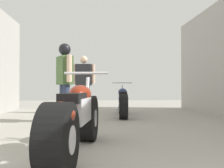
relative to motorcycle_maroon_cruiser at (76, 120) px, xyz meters
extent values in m
plane|color=#9E998E|center=(0.43, 1.67, -0.39)|extent=(18.67, 18.67, 0.00)
cylinder|color=black|center=(0.10, 0.73, -0.08)|extent=(0.31, 0.64, 0.62)
cylinder|color=silver|center=(0.10, 0.73, -0.08)|extent=(0.27, 0.27, 0.24)
cylinder|color=black|center=(-0.09, -0.66, -0.08)|extent=(0.31, 0.64, 0.62)
cylinder|color=silver|center=(-0.09, -0.66, -0.08)|extent=(0.27, 0.27, 0.24)
cube|color=silver|center=(0.01, 0.04, 0.10)|extent=(0.31, 0.64, 0.27)
ellipsoid|color=maroon|center=(0.04, 0.25, 0.27)|extent=(0.32, 0.53, 0.21)
cube|color=black|center=(-0.02, -0.13, 0.24)|extent=(0.27, 0.49, 0.10)
ellipsoid|color=maroon|center=(-0.08, -0.61, 0.12)|extent=(0.31, 0.46, 0.23)
cylinder|color=silver|center=(0.10, 0.69, 0.21)|extent=(0.08, 0.25, 0.56)
cylinder|color=silver|center=(0.09, 0.66, 0.54)|extent=(0.60, 0.11, 0.03)
cylinder|color=silver|center=(-0.17, -0.23, -0.17)|extent=(0.16, 0.54, 0.09)
cylinder|color=black|center=(0.96, 4.23, -0.10)|extent=(0.24, 0.59, 0.57)
cylinder|color=silver|center=(0.96, 4.23, -0.10)|extent=(0.22, 0.23, 0.22)
cylinder|color=black|center=(0.85, 2.94, -0.10)|extent=(0.24, 0.59, 0.57)
cylinder|color=silver|center=(0.85, 2.94, -0.10)|extent=(0.22, 0.23, 0.22)
cube|color=silver|center=(0.90, 3.58, 0.06)|extent=(0.26, 0.59, 0.25)
ellipsoid|color=navy|center=(0.92, 3.78, 0.22)|extent=(0.27, 0.48, 0.20)
cube|color=black|center=(0.89, 3.42, 0.19)|extent=(0.23, 0.44, 0.09)
ellipsoid|color=navy|center=(0.85, 2.98, 0.08)|extent=(0.26, 0.41, 0.21)
cylinder|color=silver|center=(0.96, 4.20, 0.17)|extent=(0.06, 0.23, 0.52)
cylinder|color=silver|center=(0.95, 4.16, 0.47)|extent=(0.56, 0.08, 0.03)
cylinder|color=silver|center=(0.76, 3.33, -0.19)|extent=(0.12, 0.50, 0.08)
cylinder|color=#4C4C4C|center=(-0.03, 4.33, 0.00)|extent=(0.17, 0.17, 0.78)
cylinder|color=#4C4C4C|center=(-0.22, 4.36, 0.00)|extent=(0.17, 0.17, 0.78)
cube|color=#2D2D33|center=(-0.13, 4.34, 0.70)|extent=(0.47, 0.30, 0.60)
cylinder|color=beige|center=(0.14, 4.30, 0.72)|extent=(0.12, 0.12, 0.55)
cylinder|color=beige|center=(-0.39, 4.38, 0.72)|extent=(0.12, 0.12, 0.55)
sphere|color=beige|center=(-0.13, 4.34, 1.13)|extent=(0.22, 0.22, 0.22)
cylinder|color=#2D3851|center=(-0.40, 2.56, 0.01)|extent=(0.20, 0.20, 0.79)
cylinder|color=#2D3851|center=(-0.49, 2.74, 0.01)|extent=(0.20, 0.20, 0.79)
cube|color=#476638|center=(-0.45, 2.65, 0.71)|extent=(0.41, 0.50, 0.61)
cylinder|color=beige|center=(-0.33, 2.40, 0.73)|extent=(0.14, 0.14, 0.56)
cylinder|color=beige|center=(-0.57, 2.89, 0.73)|extent=(0.14, 0.14, 0.56)
sphere|color=black|center=(-0.45, 2.65, 1.14)|extent=(0.22, 0.22, 0.22)
sphere|color=black|center=(-0.45, 2.65, 1.16)|extent=(0.26, 0.26, 0.26)
camera|label=1|loc=(0.22, -2.71, 0.35)|focal=39.74mm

